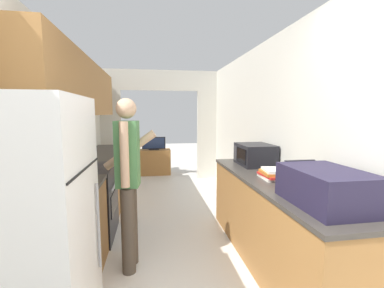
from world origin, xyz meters
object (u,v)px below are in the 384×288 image
Objects in this scene: microwave at (255,155)px; person at (128,179)px; range_oven at (88,202)px; television at (154,144)px; tv_cabinet at (154,162)px; book_stack at (273,174)px; refrigerator at (32,227)px; suitcase at (325,187)px.

person is at bearing -159.49° from microwave.
person is (0.56, -0.74, 0.46)m from range_oven.
microwave reaches higher than range_oven.
person is 3.95m from television.
person reaches higher than tv_cabinet.
book_stack is at bearing -74.52° from tv_cabinet.
refrigerator reaches higher than suitcase.
range_oven is at bearing 141.21° from suitcase.
person is 3.27× the size of microwave.
suitcase is at bearing -76.45° from television.
suitcase is (1.45, -0.88, 0.11)m from person.
range_oven is at bearing 156.44° from book_stack.
television is at bearing 105.63° from book_stack.
range_oven is at bearing 175.44° from microwave.
television is at bearing 110.24° from microwave.
refrigerator is 2.48m from microwave.
television is at bearing 80.09° from refrigerator.
range_oven is 1.77× the size of television.
tv_cabinet is (0.29, 3.98, -0.59)m from person.
person is at bearing 56.13° from refrigerator.
refrigerator is 0.98× the size of person.
person is at bearing 148.87° from suitcase.
book_stack reaches higher than tv_cabinet.
microwave is at bearing 81.67° from book_stack.
book_stack is 4.22m from television.
book_stack reaches higher than television.
range_oven is 3.33m from television.
television is at bearing 103.55° from suitcase.
microwave is at bearing -4.56° from range_oven.
person reaches higher than range_oven.
book_stack is (1.96, 0.67, 0.11)m from refrigerator.
suitcase is at bearing -93.11° from microwave.
microwave is at bearing 33.49° from refrigerator.
refrigerator is 1.58m from range_oven.
book_stack is 4.31m from tv_cabinet.
suitcase is 4.96m from television.
book_stack is at bearing 18.74° from refrigerator.
microwave is (2.07, 1.37, 0.19)m from refrigerator.
book_stack is at bearing -74.37° from television.
suitcase is at bearing -2.44° from refrigerator.
book_stack is at bearing -89.64° from person.
microwave reaches higher than tv_cabinet.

